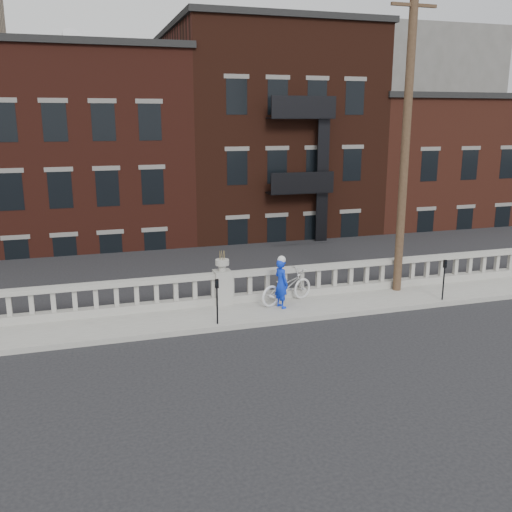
% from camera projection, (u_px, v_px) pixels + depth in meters
% --- Properties ---
extents(ground, '(120.00, 120.00, 0.00)m').
position_uv_depth(ground, '(259.00, 354.00, 14.91)').
color(ground, black).
rests_on(ground, ground).
extents(sidewalk, '(32.00, 2.20, 0.15)m').
position_uv_depth(sidewalk, '(230.00, 315.00, 17.68)').
color(sidewalk, gray).
rests_on(sidewalk, ground).
extents(balustrade, '(28.00, 0.34, 1.03)m').
position_uv_depth(balustrade, '(223.00, 289.00, 18.42)').
color(balustrade, gray).
rests_on(balustrade, sidewalk).
extents(planter_pedestal, '(0.55, 0.55, 1.76)m').
position_uv_depth(planter_pedestal, '(223.00, 283.00, 18.38)').
color(planter_pedestal, gray).
rests_on(planter_pedestal, sidewalk).
extents(lower_level, '(80.00, 44.00, 20.80)m').
position_uv_depth(lower_level, '(157.00, 173.00, 35.83)').
color(lower_level, '#605E59').
rests_on(lower_level, ground).
extents(utility_pole, '(1.60, 0.28, 10.00)m').
position_uv_depth(utility_pole, '(406.00, 142.00, 18.80)').
color(utility_pole, '#422D1E').
rests_on(utility_pole, sidewalk).
extents(parking_meter_c, '(0.10, 0.09, 1.36)m').
position_uv_depth(parking_meter_c, '(217.00, 296.00, 16.49)').
color(parking_meter_c, black).
rests_on(parking_meter_c, sidewalk).
extents(parking_meter_d, '(0.10, 0.09, 1.36)m').
position_uv_depth(parking_meter_d, '(444.00, 275.00, 18.70)').
color(parking_meter_d, black).
rests_on(parking_meter_d, sidewalk).
extents(bicycle, '(2.19, 1.43, 1.09)m').
position_uv_depth(bicycle, '(287.00, 286.00, 18.50)').
color(bicycle, silver).
rests_on(bicycle, sidewalk).
extents(cyclist, '(0.51, 0.65, 1.58)m').
position_uv_depth(cyclist, '(281.00, 283.00, 17.97)').
color(cyclist, '#0E30D6').
rests_on(cyclist, sidewalk).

